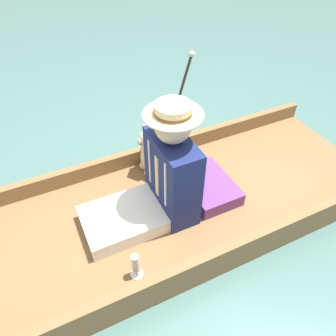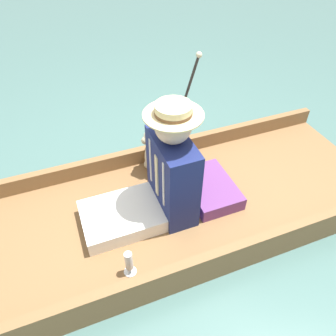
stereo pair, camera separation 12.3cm
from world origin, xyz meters
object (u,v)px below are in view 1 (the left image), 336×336
(seated_person, at_px, (160,179))
(teddy_bear, at_px, (150,152))
(wine_glass, at_px, (136,264))
(walking_cane, at_px, (177,103))

(seated_person, bearing_deg, teddy_bear, -6.72)
(teddy_bear, relative_size, wine_glass, 2.22)
(seated_person, distance_m, walking_cane, 0.66)
(teddy_bear, height_order, walking_cane, walking_cane)
(seated_person, height_order, wine_glass, seated_person)
(seated_person, bearing_deg, wine_glass, 146.03)
(wine_glass, height_order, walking_cane, walking_cane)
(wine_glass, relative_size, walking_cane, 0.21)
(seated_person, height_order, teddy_bear, seated_person)
(seated_person, xyz_separation_m, wine_glass, (-0.39, 0.34, -0.21))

